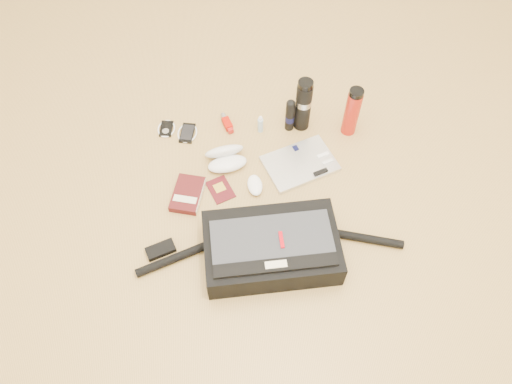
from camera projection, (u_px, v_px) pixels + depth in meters
ground at (264, 208)px, 2.11m from camera, size 4.00×4.00×0.00m
messenger_bag at (271, 248)px, 1.93m from camera, size 1.07×0.34×0.15m
laptop at (300, 164)px, 2.22m from camera, size 0.36×0.30×0.03m
book at (188, 194)px, 2.13m from camera, size 0.16×0.21×0.03m
passport at (220, 189)px, 2.15m from camera, size 0.13×0.15×0.01m
mouse at (255, 185)px, 2.15m from camera, size 0.07×0.11×0.04m
sunglasses_case at (226, 158)px, 2.21m from camera, size 0.20×0.18×0.10m
ipod at (166, 129)px, 2.34m from camera, size 0.09×0.10×0.01m
phone at (187, 133)px, 2.32m from camera, size 0.11×0.13×0.01m
inhaler at (227, 123)px, 2.34m from camera, size 0.06×0.12×0.03m
spray_bottle at (260, 125)px, 2.30m from camera, size 0.03×0.03×0.10m
aerosol_can at (290, 115)px, 2.28m from camera, size 0.06×0.06×0.18m
thermos_black at (303, 105)px, 2.24m from camera, size 0.09×0.09×0.28m
thermos_red at (352, 112)px, 2.23m from camera, size 0.07×0.07×0.26m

